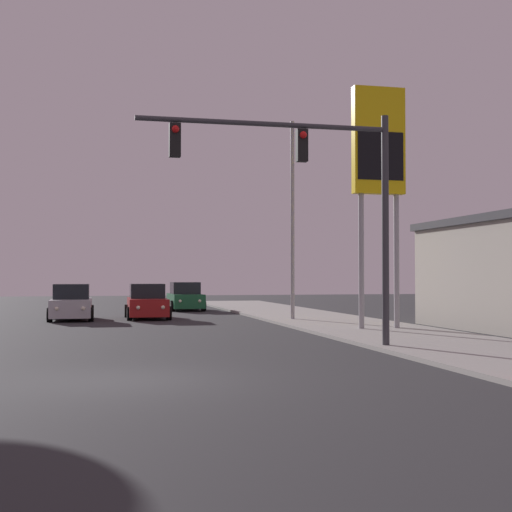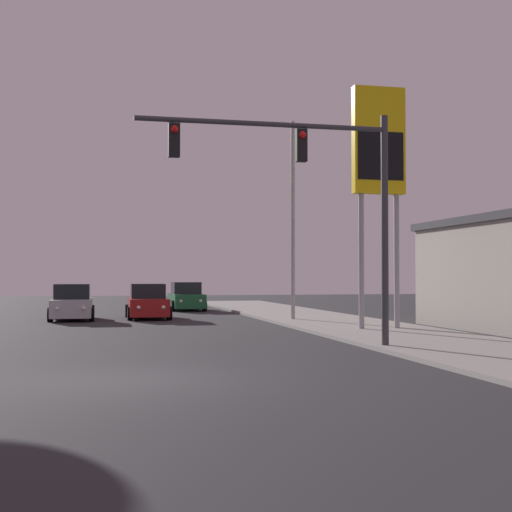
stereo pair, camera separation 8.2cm
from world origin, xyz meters
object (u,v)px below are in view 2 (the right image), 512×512
traffic_light_mast (316,180)px  street_lamp (290,209)px  gas_station_sign (379,154)px  car_silver (72,304)px  car_green (186,298)px  car_red (148,303)px

traffic_light_mast → street_lamp: (2.63, 12.32, 0.40)m
traffic_light_mast → gas_station_sign: bearing=54.2°
car_silver → gas_station_sign: (11.37, -9.59, 5.86)m
street_lamp → gas_station_sign: same height
car_green → traffic_light_mast: bearing=91.3°
car_green → car_silver: 10.24m
traffic_light_mast → street_lamp: 12.60m
car_red → traffic_light_mast: (3.52, -15.87, 3.95)m
street_lamp → car_silver: bearing=161.3°
car_red → traffic_light_mast: size_ratio=0.61×
car_green → car_red: 8.25m
car_green → traffic_light_mast: size_ratio=0.61×
car_green → car_red: size_ratio=1.00×
car_red → car_green: bearing=-109.0°
car_green → car_silver: bearing=51.3°
car_green → gas_station_sign: size_ratio=0.48×
car_red → car_silver: size_ratio=1.00×
car_red → traffic_light_mast: traffic_light_mast is taller
car_red → traffic_light_mast: bearing=103.4°
car_green → gas_station_sign: gas_station_sign is taller
car_green → car_silver: size_ratio=1.00×
car_green → car_silver: (-6.34, -8.04, 0.00)m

